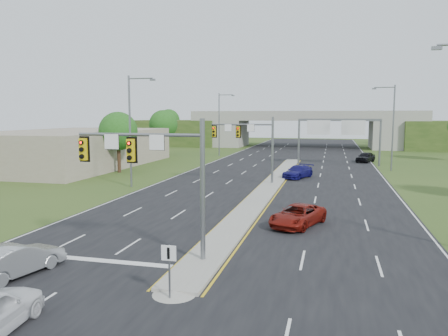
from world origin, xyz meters
TOP-DOWN VIEW (x-y plane):
  - ground at (0.00, 0.00)m, footprint 240.00×240.00m
  - road at (0.00, 35.00)m, footprint 24.00×160.00m
  - median at (0.00, 23.00)m, footprint 2.00×54.00m
  - median_nose at (0.00, -4.00)m, footprint 2.00×2.00m
  - lane_markings at (-0.60, 28.91)m, footprint 23.72×160.00m
  - signal_mast_near at (-2.26, -0.07)m, footprint 6.62×0.60m
  - signal_mast_far at (-2.26, 24.93)m, footprint 6.62×0.60m
  - keep_right_sign at (0.00, -4.53)m, footprint 0.60×0.13m
  - sign_gantry at (6.68, 44.92)m, footprint 11.58×0.44m
  - overpass at (0.00, 80.00)m, footprint 80.00×14.00m
  - lightpole_l_mid at (-13.30, 20.00)m, footprint 2.85×0.25m
  - lightpole_l_far at (-13.30, 55.00)m, footprint 2.85×0.25m
  - lightpole_r_far at (13.30, 40.00)m, footprint 2.85×0.25m
  - tree_l_near at (-20.00, 30.00)m, footprint 4.80×4.80m
  - tree_l_mid at (-24.00, 55.00)m, footprint 5.20×5.20m
  - tree_back_a at (-38.00, 94.00)m, footprint 6.00×6.00m
  - tree_back_b at (-24.00, 94.00)m, footprint 5.60×5.60m
  - tree_back_c at (24.00, 94.00)m, footprint 5.60×5.60m
  - commercial_building at (-30.00, 35.00)m, footprint 18.00×30.00m
  - car_silver at (-7.56, -3.69)m, footprint 2.45×4.58m
  - car_far_a at (3.92, 8.26)m, footprint 3.86×5.41m
  - car_far_b at (2.24, 30.33)m, footprint 3.69×5.34m
  - car_far_c at (11.00, 50.15)m, footprint 3.49×4.92m

SIDE VIEW (x-z plane):
  - ground at x=0.00m, z-range 0.00..0.00m
  - road at x=0.00m, z-range 0.00..0.02m
  - lane_markings at x=-0.60m, z-range 0.02..0.03m
  - median at x=0.00m, z-range 0.02..0.18m
  - median_nose at x=0.00m, z-range 0.02..0.18m
  - car_far_a at x=3.92m, z-range 0.02..1.39m
  - car_silver at x=-7.56m, z-range 0.02..1.45m
  - car_far_b at x=2.24m, z-range 0.02..1.46m
  - car_far_c at x=11.00m, z-range 0.02..1.58m
  - keep_right_sign at x=0.00m, z-range 0.42..2.62m
  - commercial_building at x=-30.00m, z-range 0.00..5.00m
  - overpass at x=0.00m, z-range -0.50..7.60m
  - signal_mast_near at x=-2.26m, z-range 1.23..8.23m
  - signal_mast_far at x=-2.26m, z-range 1.23..8.23m
  - tree_l_near at x=-20.00m, z-range 1.38..8.98m
  - sign_gantry at x=6.68m, z-range 1.90..8.58m
  - tree_l_mid at x=-24.00m, z-range 1.44..9.57m
  - tree_back_b at x=-24.00m, z-range 1.35..9.67m
  - tree_back_c at x=24.00m, z-range 1.35..9.67m
  - tree_back_a at x=-38.00m, z-range 1.41..10.26m
  - lightpole_l_mid at x=-13.30m, z-range 0.60..11.60m
  - lightpole_l_far at x=-13.30m, z-range 0.60..11.60m
  - lightpole_r_far at x=13.30m, z-range 0.60..11.60m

